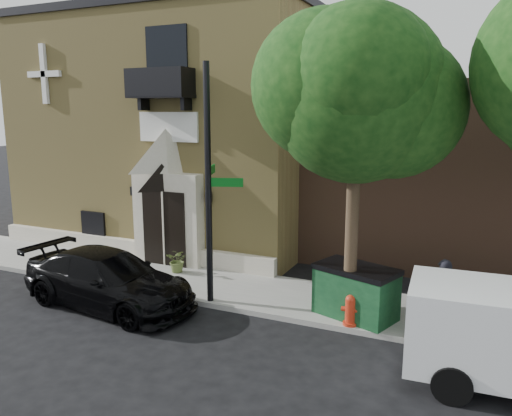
{
  "coord_description": "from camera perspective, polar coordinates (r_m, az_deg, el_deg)",
  "views": [
    {
      "loc": [
        8.79,
        -11.47,
        5.45
      ],
      "look_at": [
        2.69,
        2.0,
        2.55
      ],
      "focal_mm": 35.0,
      "sensor_mm": 36.0,
      "label": 1
    }
  ],
  "objects": [
    {
      "name": "planter",
      "position": [
        16.87,
        -8.93,
        -5.93
      ],
      "size": [
        0.82,
        0.74,
        0.8
      ],
      "primitive_type": "imported",
      "rotation": [
        0.0,
        0.0,
        0.17
      ],
      "color": "#5B6C35",
      "rests_on": "sidewalk"
    },
    {
      "name": "street_sign",
      "position": [
        13.62,
        -5.38,
        2.6
      ],
      "size": [
        1.24,
        1.0,
        6.56
      ],
      "rotation": [
        0.0,
        0.0,
        0.32
      ],
      "color": "black",
      "rests_on": "sidewalk"
    },
    {
      "name": "ground",
      "position": [
        15.44,
        -12.45,
        -9.85
      ],
      "size": [
        120.0,
        120.0,
        0.0
      ],
      "primitive_type": "plane",
      "color": "black",
      "rests_on": "ground"
    },
    {
      "name": "pedestrian_near",
      "position": [
        13.01,
        20.53,
        -9.33
      ],
      "size": [
        0.7,
        0.49,
        1.83
      ],
      "primitive_type": "imported",
      "rotation": [
        0.0,
        0.0,
        3.22
      ],
      "color": "black",
      "rests_on": "sidewalk"
    },
    {
      "name": "fire_hydrant",
      "position": [
        12.94,
        10.73,
        -11.4
      ],
      "size": [
        0.45,
        0.36,
        0.8
      ],
      "color": "#AB2712",
      "rests_on": "sidewalk"
    },
    {
      "name": "dumpster",
      "position": [
        13.39,
        11.33,
        -9.31
      ],
      "size": [
        2.33,
        1.79,
        1.35
      ],
      "rotation": [
        0.0,
        0.0,
        -0.34
      ],
      "color": "#0D321A",
      "rests_on": "sidewalk"
    },
    {
      "name": "black_sedan",
      "position": [
        14.77,
        -16.54,
        -7.81
      ],
      "size": [
        5.59,
        2.73,
        1.56
      ],
      "primitive_type": "imported",
      "rotation": [
        0.0,
        0.0,
        1.47
      ],
      "color": "black",
      "rests_on": "ground"
    },
    {
      "name": "street_tree_left",
      "position": [
        12.14,
        11.46,
        12.84
      ],
      "size": [
        4.97,
        4.38,
        7.77
      ],
      "color": "#38281C",
      "rests_on": "sidewalk"
    },
    {
      "name": "sidewalk",
      "position": [
        16.05,
        -6.33,
        -8.54
      ],
      "size": [
        42.0,
        3.0,
        0.15
      ],
      "primitive_type": "cube",
      "color": "gray",
      "rests_on": "ground"
    },
    {
      "name": "church",
      "position": [
        22.73,
        -6.97,
        8.95
      ],
      "size": [
        12.2,
        11.01,
        9.3
      ],
      "color": "tan",
      "rests_on": "ground"
    }
  ]
}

